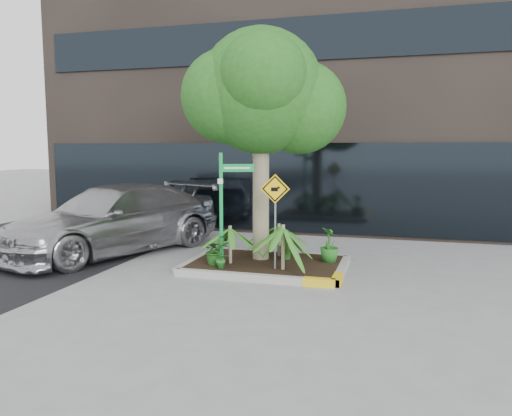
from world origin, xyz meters
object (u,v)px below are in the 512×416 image
(street_sign_post, at_px, (223,199))
(parked_car, at_px, (114,219))
(cattle_sign, at_px, (275,205))
(tree, at_px, (261,92))

(street_sign_post, bearing_deg, parked_car, 138.93)
(cattle_sign, bearing_deg, street_sign_post, 170.84)
(tree, bearing_deg, street_sign_post, -125.33)
(tree, xyz_separation_m, street_sign_post, (-0.58, -0.81, -2.22))
(tree, relative_size, parked_car, 0.90)
(tree, bearing_deg, parked_car, 175.93)
(tree, height_order, cattle_sign, tree)
(street_sign_post, bearing_deg, cattle_sign, -24.39)
(street_sign_post, xyz_separation_m, cattle_sign, (1.10, -0.04, -0.09))
(tree, height_order, parked_car, tree)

